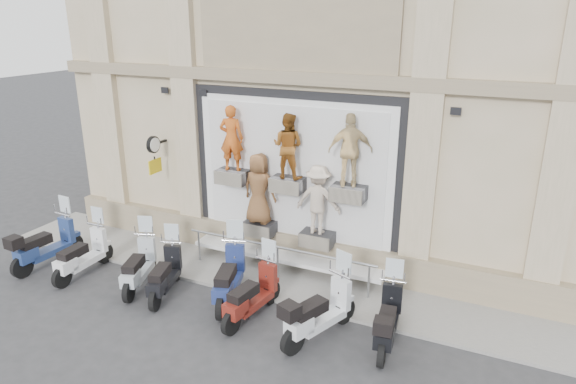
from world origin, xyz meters
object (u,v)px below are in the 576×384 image
scooter_a (45,235)px  scooter_g (320,301)px  scooter_c (138,257)px  scooter_d (164,265)px  scooter_f (252,285)px  scooter_b (81,246)px  guard_rail (278,263)px  clock_sign_bracket (154,150)px  scooter_h (389,309)px  scooter_e (229,267)px

scooter_a → scooter_g: scooter_a is taller
scooter_c → scooter_d: (0.80, -0.05, -0.02)m
scooter_d → scooter_f: 2.31m
scooter_b → guard_rail: bearing=20.2°
clock_sign_bracket → guard_rail: bearing=-6.8°
scooter_d → scooter_f: (2.31, -0.02, 0.04)m
guard_rail → scooter_h: 3.44m
scooter_e → scooter_f: 0.91m
scooter_b → scooter_e: scooter_e is taller
scooter_e → scooter_g: bearing=-28.6°
clock_sign_bracket → scooter_d: 3.50m
scooter_g → guard_rail: bearing=156.7°
scooter_b → scooter_g: (6.38, -0.02, 0.05)m
scooter_c → scooter_g: size_ratio=0.93×
guard_rail → scooter_d: 2.72m
clock_sign_bracket → scooter_b: size_ratio=0.52×
clock_sign_bracket → scooter_e: bearing=-28.4°
scooter_d → scooter_f: size_ratio=0.95×
clock_sign_bracket → scooter_c: bearing=-64.6°
scooter_b → scooter_h: bearing=1.4°
scooter_e → scooter_f: size_ratio=1.07×
scooter_a → scooter_h: scooter_a is taller
scooter_b → scooter_c: bearing=2.7°
scooter_c → scooter_e: bearing=-10.6°
scooter_c → scooter_f: scooter_f is taller
scooter_d → scooter_h: scooter_h is taller
scooter_d → scooter_f: scooter_f is taller
guard_rail → scooter_f: bearing=-82.6°
scooter_g → scooter_h: bearing=36.9°
scooter_e → scooter_a: bearing=167.7°
scooter_d → scooter_e: (1.50, 0.40, 0.09)m
scooter_b → clock_sign_bracket: bearing=72.3°
scooter_d → scooter_g: scooter_g is taller
clock_sign_bracket → scooter_h: 7.54m
guard_rail → scooter_h: bearing=-24.9°
scooter_e → guard_rail: bearing=48.7°
scooter_a → scooter_b: size_ratio=1.07×
scooter_b → scooter_e: size_ratio=0.93×
clock_sign_bracket → scooter_h: clock_sign_bracket is taller
scooter_b → scooter_d: (2.49, 0.06, -0.03)m
scooter_f → scooter_c: bearing=-173.0°
scooter_c → scooter_d: 0.80m
scooter_f → scooter_h: scooter_f is taller
scooter_f → scooter_h: 2.90m
clock_sign_bracket → scooter_e: 4.24m
guard_rail → scooter_b: size_ratio=2.57×
scooter_f → scooter_h: size_ratio=1.02×
clock_sign_bracket → scooter_e: (3.31, -1.79, -1.94)m
clock_sign_bracket → scooter_a: (-1.90, -2.25, -1.95)m
guard_rail → scooter_a: 6.08m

